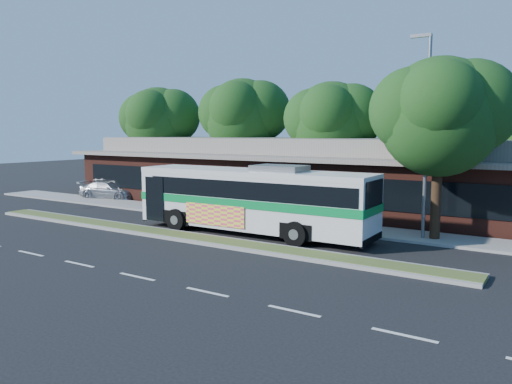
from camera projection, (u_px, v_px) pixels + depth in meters
ground at (172, 240)px, 22.58m from camera, size 120.00×120.00×0.00m
median_strip at (181, 236)px, 23.08m from camera, size 26.00×1.10×0.15m
sidewalk at (250, 218)px, 27.92m from camera, size 44.00×2.60×0.12m
parking_lot at (90, 192)px, 40.61m from camera, size 14.00×12.00×0.01m
plaza_building at (304, 173)px, 33.17m from camera, size 33.20×11.20×4.45m
lamp_post at (426, 131)px, 21.87m from camera, size 0.93×0.18×9.07m
tree_bg_a at (163, 120)px, 42.36m from camera, size 6.47×5.80×8.63m
tree_bg_b at (248, 115)px, 38.86m from camera, size 6.69×6.00×9.00m
tree_bg_c at (338, 121)px, 33.80m from camera, size 6.24×5.60×8.26m
tree_bg_d at (451, 106)px, 30.76m from camera, size 6.91×6.20×9.37m
transit_bus at (253, 195)px, 23.62m from camera, size 11.98×2.96×3.35m
sedan at (109, 190)px, 36.28m from camera, size 4.79×2.80×1.31m
sidewalk_tree at (449, 114)px, 21.58m from camera, size 5.81×5.21×8.10m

